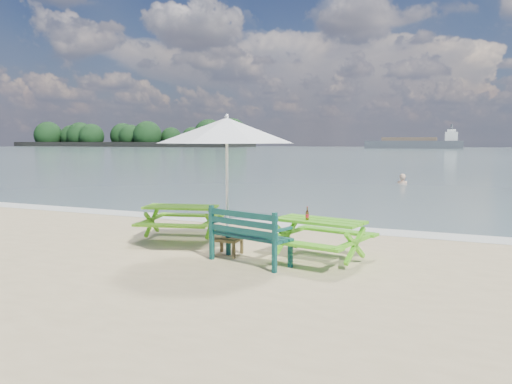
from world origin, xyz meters
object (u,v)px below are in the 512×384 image
at_px(picnic_table_left, 181,223).
at_px(picnic_table_right, 319,241).
at_px(park_bench, 250,247).
at_px(swimmer, 402,191).
at_px(patio_umbrella, 227,131).
at_px(side_table, 228,246).
at_px(beer_bottle, 307,216).

distance_m(picnic_table_left, picnic_table_right, 3.41).
xyz_separation_m(picnic_table_left, park_bench, (2.27, -1.35, -0.06)).
height_order(picnic_table_right, park_bench, park_bench).
bearing_deg(swimmer, picnic_table_right, -87.40).
height_order(patio_umbrella, swimmer, patio_umbrella).
relative_size(picnic_table_left, picnic_table_right, 1.01).
xyz_separation_m(picnic_table_right, side_table, (-1.72, -0.24, -0.18)).
height_order(picnic_table_left, side_table, picnic_table_left).
distance_m(side_table, patio_umbrella, 2.16).
bearing_deg(patio_umbrella, park_bench, -32.10).
bearing_deg(picnic_table_left, swimmer, 81.47).
height_order(side_table, beer_bottle, beer_bottle).
bearing_deg(swimmer, picnic_table_left, -98.53).
distance_m(picnic_table_left, swimmer, 17.10).
bearing_deg(picnic_table_right, beer_bottle, -146.44).
relative_size(park_bench, patio_umbrella, 0.58).
bearing_deg(picnic_table_left, park_bench, -30.87).
bearing_deg(picnic_table_right, side_table, -171.88).
height_order(picnic_table_left, picnic_table_right, picnic_table_right).
xyz_separation_m(patio_umbrella, swimmer, (0.92, 17.84, -2.77)).
height_order(picnic_table_right, patio_umbrella, patio_umbrella).
relative_size(park_bench, beer_bottle, 6.89).
relative_size(picnic_table_right, beer_bottle, 8.58).
bearing_deg(beer_bottle, patio_umbrella, -175.53).
distance_m(picnic_table_right, park_bench, 1.25).
height_order(park_bench, swimmer, park_bench).
xyz_separation_m(picnic_table_left, swimmer, (2.53, 16.90, -0.78)).
bearing_deg(park_bench, picnic_table_right, 31.52).
height_order(picnic_table_left, swimmer, picnic_table_left).
distance_m(picnic_table_right, beer_bottle, 0.52).
bearing_deg(swimmer, side_table, -92.94).
bearing_deg(side_table, patio_umbrella, -84.64).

